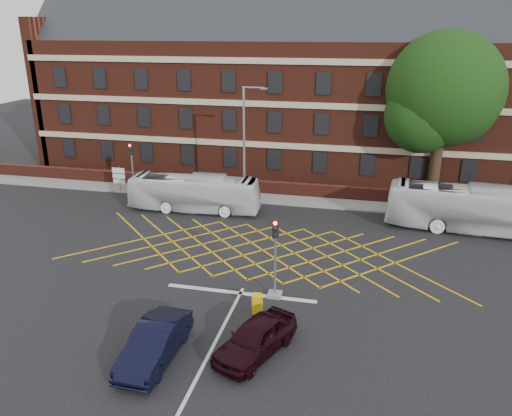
% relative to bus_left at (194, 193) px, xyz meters
% --- Properties ---
extents(ground, '(120.00, 120.00, 0.00)m').
position_rel_bus_left_xyz_m(ground, '(6.56, -7.92, -1.38)').
color(ground, black).
rests_on(ground, ground).
extents(victorian_building, '(51.00, 12.17, 20.40)m').
position_rel_bus_left_xyz_m(victorian_building, '(6.81, 14.08, 6.46)').
color(victorian_building, '#512014').
rests_on(victorian_building, ground).
extents(boundary_wall, '(56.00, 0.50, 1.10)m').
position_rel_bus_left_xyz_m(boundary_wall, '(6.56, 5.08, -0.83)').
color(boundary_wall, '#511E15').
rests_on(boundary_wall, ground).
extents(far_pavement, '(60.00, 3.00, 0.12)m').
position_rel_bus_left_xyz_m(far_pavement, '(6.56, 4.08, -1.32)').
color(far_pavement, slate).
rests_on(far_pavement, ground).
extents(box_junction_hatching, '(8.22, 8.22, 0.02)m').
position_rel_bus_left_xyz_m(box_junction_hatching, '(6.56, -5.92, -1.37)').
color(box_junction_hatching, '#CC990C').
rests_on(box_junction_hatching, ground).
extents(stop_line, '(8.00, 0.30, 0.02)m').
position_rel_bus_left_xyz_m(stop_line, '(6.56, -11.42, -1.37)').
color(stop_line, silver).
rests_on(stop_line, ground).
extents(centre_line, '(0.15, 14.00, 0.02)m').
position_rel_bus_left_xyz_m(centre_line, '(6.56, -17.92, -1.37)').
color(centre_line, silver).
rests_on(centre_line, ground).
extents(bus_left, '(9.95, 2.66, 2.75)m').
position_rel_bus_left_xyz_m(bus_left, '(0.00, 0.00, 0.00)').
color(bus_left, silver).
rests_on(bus_left, ground).
extents(bus_right, '(11.53, 3.61, 3.16)m').
position_rel_bus_left_xyz_m(bus_right, '(19.71, 0.36, 0.20)').
color(bus_right, silver).
rests_on(bus_right, ground).
extents(car_navy, '(1.73, 4.72, 1.54)m').
position_rel_bus_left_xyz_m(car_navy, '(4.47, -17.49, -0.60)').
color(car_navy, black).
rests_on(car_navy, ground).
extents(car_maroon, '(3.39, 4.79, 1.51)m').
position_rel_bus_left_xyz_m(car_maroon, '(8.47, -16.18, -0.62)').
color(car_maroon, black).
rests_on(car_maroon, ground).
extents(deciduous_tree, '(8.84, 8.84, 13.05)m').
position_rel_bus_left_xyz_m(deciduous_tree, '(17.81, 7.58, 6.64)').
color(deciduous_tree, black).
rests_on(deciduous_tree, ground).
extents(traffic_light_near, '(0.70, 0.70, 4.27)m').
position_rel_bus_left_xyz_m(traffic_light_near, '(8.36, -11.32, 0.39)').
color(traffic_light_near, slate).
rests_on(traffic_light_near, ground).
extents(traffic_light_far, '(0.70, 0.70, 4.27)m').
position_rel_bus_left_xyz_m(traffic_light_far, '(-6.28, 2.73, 0.39)').
color(traffic_light_far, slate).
rests_on(traffic_light_far, ground).
extents(street_lamp, '(2.25, 1.00, 9.10)m').
position_rel_bus_left_xyz_m(street_lamp, '(3.51, 1.81, 1.77)').
color(street_lamp, slate).
rests_on(street_lamp, ground).
extents(direction_signs, '(1.10, 0.16, 2.20)m').
position_rel_bus_left_xyz_m(direction_signs, '(-7.60, 2.76, 0.00)').
color(direction_signs, gray).
rests_on(direction_signs, ground).
extents(utility_cabinet, '(0.44, 0.44, 0.98)m').
position_rel_bus_left_xyz_m(utility_cabinet, '(7.83, -13.03, -0.89)').
color(utility_cabinet, '#EBB60D').
rests_on(utility_cabinet, ground).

